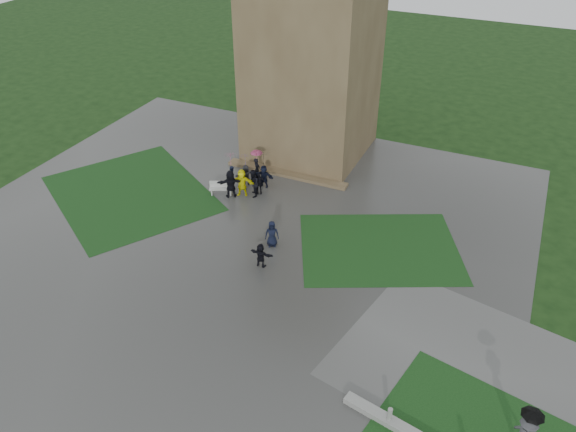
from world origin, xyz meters
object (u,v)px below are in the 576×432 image
at_px(pedestrian_mid, 272,234).
at_px(pedestrian_near, 261,255).
at_px(pedestrian_path, 527,431).
at_px(bench, 221,188).
at_px(tower, 313,31).

distance_m(pedestrian_mid, pedestrian_near, 1.99).
xyz_separation_m(pedestrian_near, pedestrian_path, (14.24, -6.09, 0.50)).
height_order(pedestrian_mid, pedestrian_near, pedestrian_mid).
xyz_separation_m(bench, pedestrian_near, (5.87, -5.79, 0.26)).
bearing_deg(pedestrian_near, tower, -77.55).
distance_m(bench, pedestrian_mid, 6.79).
relative_size(bench, pedestrian_mid, 0.99).
relative_size(tower, pedestrian_near, 12.35).
bearing_deg(bench, pedestrian_near, -69.35).
distance_m(tower, pedestrian_near, 16.80).
height_order(tower, pedestrian_mid, tower).
relative_size(tower, bench, 11.10).
bearing_deg(pedestrian_path, bench, 149.44).
relative_size(pedestrian_mid, pedestrian_near, 1.13).
height_order(tower, pedestrian_near, tower).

